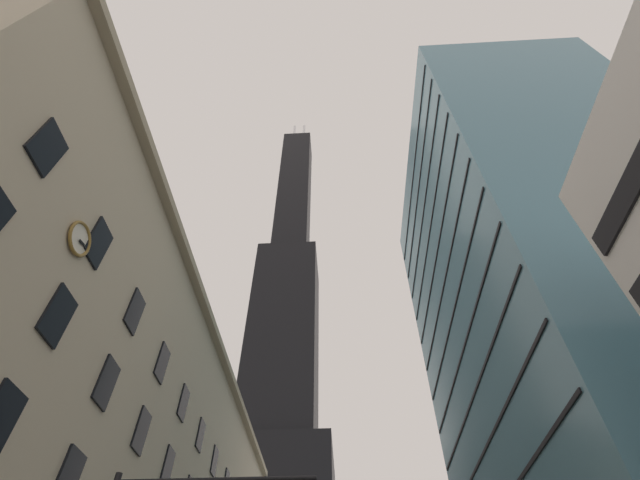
{
  "coord_description": "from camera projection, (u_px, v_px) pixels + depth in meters",
  "views": [
    {
      "loc": [
        0.0,
        -10.05,
        1.69
      ],
      "look_at": [
        -1.71,
        22.22,
        37.54
      ],
      "focal_mm": 24.59,
      "sensor_mm": 36.0,
      "label": 1
    }
  ],
  "objects": [
    {
      "name": "dark_skyscraper",
      "position": [
        281.0,
        382.0,
        120.98
      ],
      "size": [
        28.11,
        28.11,
        214.11
      ],
      "color": "black",
      "rests_on": "ground"
    },
    {
      "name": "glass_office_midrise",
      "position": [
        550.0,
        312.0,
        42.37
      ],
      "size": [
        19.14,
        32.13,
        56.95
      ],
      "color": "teal",
      "rests_on": "ground"
    }
  ]
}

